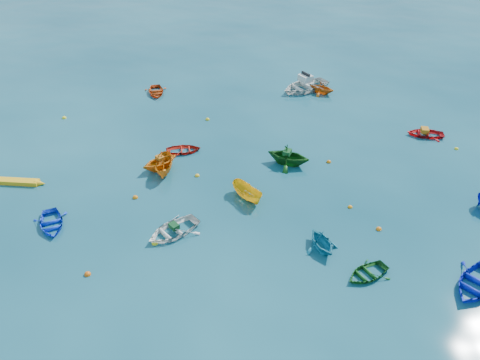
% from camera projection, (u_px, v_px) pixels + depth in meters
% --- Properties ---
extents(ground, '(160.00, 160.00, 0.00)m').
position_uv_depth(ground, '(223.00, 231.00, 28.10)').
color(ground, '#0A384A').
rests_on(ground, ground).
extents(dinghy_blue_sw, '(3.35, 3.55, 0.60)m').
position_uv_depth(dinghy_blue_sw, '(52.00, 226.00, 28.53)').
color(dinghy_blue_sw, blue).
rests_on(dinghy_blue_sw, ground).
extents(dinghy_white_near, '(3.94, 4.11, 0.69)m').
position_uv_depth(dinghy_white_near, '(173.00, 233.00, 27.97)').
color(dinghy_white_near, white).
rests_on(dinghy_white_near, ground).
extents(dinghy_blue_se, '(4.22, 4.52, 0.76)m').
position_uv_depth(dinghy_blue_se, '(476.00, 286.00, 24.46)').
color(dinghy_blue_se, '#0F20BC').
rests_on(dinghy_blue_se, ground).
extents(dinghy_orange_w, '(3.54, 3.60, 1.44)m').
position_uv_depth(dinghy_orange_w, '(160.00, 168.00, 33.87)').
color(dinghy_orange_w, orange).
rests_on(dinghy_orange_w, ground).
extents(sampan_yellow_mid, '(2.79, 2.61, 1.07)m').
position_uv_depth(sampan_yellow_mid, '(247.00, 198.00, 30.85)').
color(sampan_yellow_mid, yellow).
rests_on(sampan_yellow_mid, ground).
extents(dinghy_green_e, '(3.11, 3.06, 0.53)m').
position_uv_depth(dinghy_green_e, '(367.00, 275.00, 25.12)').
color(dinghy_green_e, '#13531A').
rests_on(dinghy_green_e, ground).
extents(dinghy_cyan_se, '(2.91, 3.01, 1.21)m').
position_uv_depth(dinghy_cyan_se, '(321.00, 248.00, 26.88)').
color(dinghy_cyan_se, teal).
rests_on(dinghy_cyan_se, ground).
extents(dinghy_red_nw, '(3.13, 2.68, 0.55)m').
position_uv_depth(dinghy_red_nw, '(184.00, 152.00, 35.81)').
color(dinghy_red_nw, red).
rests_on(dinghy_red_nw, ground).
extents(sampan_orange_n, '(1.72, 3.13, 1.14)m').
position_uv_depth(sampan_orange_n, '(165.00, 172.00, 33.45)').
color(sampan_orange_n, '#C06912').
rests_on(sampan_orange_n, ground).
extents(dinghy_green_n, '(3.53, 3.19, 1.64)m').
position_uv_depth(dinghy_green_n, '(288.00, 164.00, 34.36)').
color(dinghy_green_n, '#124E14').
rests_on(dinghy_green_n, ground).
extents(dinghy_red_ne, '(2.97, 2.19, 0.60)m').
position_uv_depth(dinghy_red_ne, '(425.00, 135.00, 37.92)').
color(dinghy_red_ne, red).
rests_on(dinghy_red_ne, ground).
extents(dinghy_red_far, '(3.19, 3.62, 0.62)m').
position_uv_depth(dinghy_red_far, '(156.00, 94.00, 44.78)').
color(dinghy_red_far, '#C64110').
rests_on(dinghy_red_far, ground).
extents(dinghy_orange_far, '(3.14, 2.95, 1.32)m').
position_uv_depth(dinghy_orange_far, '(321.00, 93.00, 44.86)').
color(dinghy_orange_far, '#C55E12').
rests_on(dinghy_orange_far, ground).
extents(kayak_yellow, '(4.05, 1.07, 0.41)m').
position_uv_depth(kayak_yellow, '(16.00, 183.00, 32.29)').
color(kayak_yellow, '#F8AF16').
rests_on(kayak_yellow, ground).
extents(motorboat_white, '(6.13, 6.13, 1.65)m').
position_uv_depth(motorboat_white, '(304.00, 90.00, 45.52)').
color(motorboat_white, silver).
rests_on(motorboat_white, ground).
extents(tarp_green_a, '(0.74, 0.71, 0.29)m').
position_uv_depth(tarp_green_a, '(174.00, 226.00, 27.75)').
color(tarp_green_a, '#10411D').
rests_on(tarp_green_a, dinghy_white_near).
extents(tarp_orange_a, '(0.74, 0.72, 0.29)m').
position_uv_depth(tarp_orange_a, '(160.00, 158.00, 33.41)').
color(tarp_orange_a, '#BF6213').
rests_on(tarp_orange_a, dinghy_orange_w).
extents(tarp_green_b, '(0.63, 0.76, 0.33)m').
position_uv_depth(tarp_green_b, '(287.00, 152.00, 33.84)').
color(tarp_green_b, '#124B1F').
rests_on(tarp_green_b, dinghy_green_n).
extents(tarp_orange_b, '(0.60, 0.77, 0.36)m').
position_uv_depth(tarp_orange_b, '(425.00, 130.00, 37.66)').
color(tarp_orange_b, '#C16E13').
rests_on(tarp_orange_b, dinghy_red_ne).
extents(buoy_or_a, '(0.37, 0.37, 0.37)m').
position_uv_depth(buoy_or_a, '(88.00, 275.00, 25.16)').
color(buoy_or_a, '#D6540B').
rests_on(buoy_or_a, ground).
extents(buoy_ye_a, '(0.36, 0.36, 0.36)m').
position_uv_depth(buoy_ye_a, '(155.00, 244.00, 27.20)').
color(buoy_ye_a, yellow).
rests_on(buoy_ye_a, ground).
extents(buoy_or_b, '(0.31, 0.31, 0.31)m').
position_uv_depth(buoy_or_b, '(350.00, 207.00, 30.05)').
color(buoy_or_b, orange).
rests_on(buoy_or_b, ground).
extents(buoy_ye_b, '(0.37, 0.37, 0.37)m').
position_uv_depth(buoy_ye_b, '(64.00, 118.00, 40.47)').
color(buoy_ye_b, yellow).
rests_on(buoy_ye_b, ground).
extents(buoy_or_c, '(0.37, 0.37, 0.37)m').
position_uv_depth(buoy_or_c, '(135.00, 198.00, 30.89)').
color(buoy_or_c, orange).
rests_on(buoy_or_c, ground).
extents(buoy_ye_c, '(0.34, 0.34, 0.34)m').
position_uv_depth(buoy_ye_c, '(197.00, 176.00, 33.04)').
color(buoy_ye_c, yellow).
rests_on(buoy_ye_c, ground).
extents(buoy_or_d, '(0.35, 0.35, 0.35)m').
position_uv_depth(buoy_or_d, '(379.00, 229.00, 28.24)').
color(buoy_or_d, orange).
rests_on(buoy_or_d, ground).
extents(buoy_ye_d, '(0.37, 0.37, 0.37)m').
position_uv_depth(buoy_ye_d, '(208.00, 120.00, 40.23)').
color(buoy_ye_d, gold).
rests_on(buoy_ye_d, ground).
extents(buoy_or_e, '(0.35, 0.35, 0.35)m').
position_uv_depth(buoy_or_e, '(329.00, 162.00, 34.54)').
color(buoy_or_e, '#D26B0B').
rests_on(buoy_or_e, ground).
extents(buoy_ye_e, '(0.31, 0.31, 0.31)m').
position_uv_depth(buoy_ye_e, '(456.00, 149.00, 36.13)').
color(buoy_ye_e, yellow).
rests_on(buoy_ye_e, ground).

